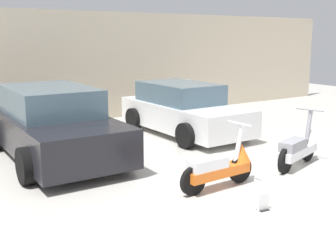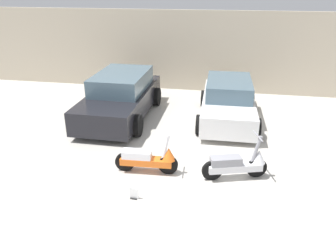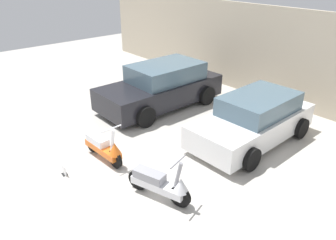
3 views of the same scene
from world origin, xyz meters
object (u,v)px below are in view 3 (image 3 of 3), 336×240
scooter_front_left (104,147)px  car_rear_left (162,87)px  placard_near_left_scooter (64,170)px  car_rear_center (254,120)px  scooter_front_right (161,183)px

scooter_front_left → car_rear_left: (-1.74, 3.33, 0.32)m
placard_near_left_scooter → car_rear_center: bearing=68.4°
scooter_front_left → scooter_front_right: size_ratio=1.02×
scooter_front_right → car_rear_left: (-3.82, 3.21, 0.32)m
scooter_front_right → placard_near_left_scooter: size_ratio=5.78×
scooter_front_right → car_rear_left: size_ratio=0.35×
scooter_front_left → placard_near_left_scooter: scooter_front_left is taller
car_rear_left → placard_near_left_scooter: (1.66, -4.39, -0.59)m
car_rear_center → placard_near_left_scooter: (-1.88, -4.75, -0.52)m
car_rear_left → car_rear_center: car_rear_left is taller
car_rear_left → placard_near_left_scooter: size_ratio=16.66×
scooter_front_right → car_rear_left: bearing=123.1°
scooter_front_right → car_rear_center: size_ratio=0.38×
scooter_front_right → placard_near_left_scooter: bearing=-168.1°
placard_near_left_scooter → scooter_front_left: bearing=85.7°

